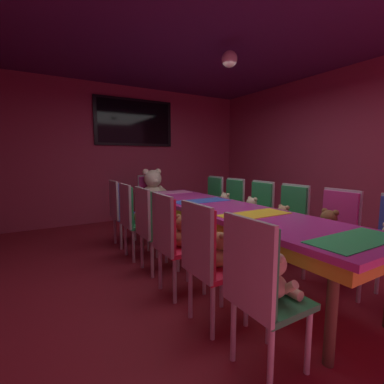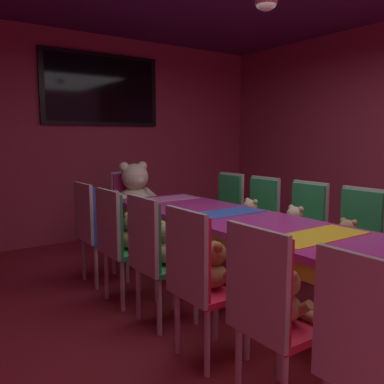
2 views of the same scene
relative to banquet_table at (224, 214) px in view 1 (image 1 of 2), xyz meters
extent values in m
plane|color=maroon|center=(0.00, 0.00, -0.66)|extent=(7.90, 7.90, 0.00)
cube|color=#99334C|center=(0.00, 3.20, 0.74)|extent=(5.20, 0.12, 2.80)
cube|color=#99334C|center=(2.60, 0.00, 0.74)|extent=(0.12, 6.40, 2.80)
cube|color=#4C1E4C|center=(0.00, 0.00, 2.14)|extent=(5.20, 6.40, 0.04)
cube|color=#B22D8C|center=(0.00, 0.00, 0.06)|extent=(0.90, 3.59, 0.05)
cube|color=gold|center=(0.00, 0.00, -0.02)|extent=(0.88, 3.51, 0.10)
cylinder|color=#4C3826|center=(0.38, 1.61, -0.31)|extent=(0.07, 0.07, 0.69)
cylinder|color=#4C3826|center=(-0.38, 1.61, -0.31)|extent=(0.07, 0.07, 0.69)
cylinder|color=#4C3826|center=(-0.38, -1.61, -0.31)|extent=(0.07, 0.07, 0.69)
cube|color=green|center=(0.00, -1.52, 0.09)|extent=(0.77, 0.32, 0.01)
cube|color=yellow|center=(0.00, -0.51, 0.09)|extent=(0.77, 0.32, 0.01)
cube|color=blue|center=(0.00, 0.51, 0.09)|extent=(0.77, 0.32, 0.01)
cube|color=pink|center=(0.00, 1.52, 0.09)|extent=(0.77, 0.32, 0.01)
cube|color=#268C4C|center=(-0.72, -1.43, -0.22)|extent=(0.40, 0.40, 0.04)
cube|color=#268C4C|center=(-0.90, -1.43, 0.05)|extent=(0.05, 0.38, 0.50)
cube|color=#B2B2B7|center=(-0.92, -1.43, 0.05)|extent=(0.03, 0.41, 0.55)
cylinder|color=#B2B2B7|center=(-0.56, -1.27, -0.45)|extent=(0.04, 0.04, 0.42)
cylinder|color=#B2B2B7|center=(-0.56, -1.59, -0.45)|extent=(0.04, 0.04, 0.42)
cylinder|color=#B2B2B7|center=(-0.88, -1.27, -0.45)|extent=(0.04, 0.04, 0.42)
cylinder|color=#B2B2B7|center=(-0.88, -1.59, -0.45)|extent=(0.04, 0.04, 0.42)
ellipsoid|color=beige|center=(-0.72, -1.43, -0.12)|extent=(0.19, 0.19, 0.15)
sphere|color=beige|center=(-0.71, -1.43, 0.02)|extent=(0.15, 0.15, 0.15)
sphere|color=#FDDCAD|center=(-0.66, -1.43, 0.01)|extent=(0.06, 0.06, 0.06)
sphere|color=beige|center=(-0.72, -1.37, 0.07)|extent=(0.06, 0.06, 0.06)
sphere|color=beige|center=(-0.72, -1.49, 0.07)|extent=(0.06, 0.06, 0.06)
cylinder|color=beige|center=(-0.68, -1.34, -0.10)|extent=(0.05, 0.13, 0.12)
cylinder|color=beige|center=(-0.68, -1.52, -0.10)|extent=(0.05, 0.13, 0.12)
cylinder|color=beige|center=(-0.60, -1.38, -0.17)|extent=(0.06, 0.14, 0.06)
cylinder|color=beige|center=(-0.60, -1.48, -0.17)|extent=(0.06, 0.14, 0.06)
cube|color=red|center=(-0.72, -0.87, -0.22)|extent=(0.40, 0.40, 0.04)
cube|color=red|center=(-0.90, -0.87, 0.05)|extent=(0.05, 0.38, 0.50)
cube|color=#B2B2B7|center=(-0.92, -0.87, 0.05)|extent=(0.03, 0.41, 0.55)
cylinder|color=#B2B2B7|center=(-0.56, -0.71, -0.45)|extent=(0.04, 0.04, 0.42)
cylinder|color=#B2B2B7|center=(-0.56, -1.03, -0.45)|extent=(0.04, 0.04, 0.42)
cylinder|color=#B2B2B7|center=(-0.88, -0.71, -0.45)|extent=(0.04, 0.04, 0.42)
cylinder|color=#B2B2B7|center=(-0.88, -1.03, -0.45)|extent=(0.04, 0.04, 0.42)
ellipsoid|color=#9E7247|center=(-0.72, -0.87, -0.12)|extent=(0.18, 0.18, 0.14)
sphere|color=#9E7247|center=(-0.70, -0.87, 0.01)|extent=(0.14, 0.14, 0.14)
sphere|color=tan|center=(-0.65, -0.87, 0.00)|extent=(0.05, 0.05, 0.05)
sphere|color=#9E7247|center=(-0.72, -0.82, 0.06)|extent=(0.05, 0.05, 0.05)
sphere|color=#9E7247|center=(-0.72, -0.93, 0.06)|extent=(0.05, 0.05, 0.05)
cylinder|color=#9E7247|center=(-0.68, -0.78, -0.10)|extent=(0.05, 0.13, 0.12)
cylinder|color=#9E7247|center=(-0.68, -0.96, -0.10)|extent=(0.05, 0.13, 0.12)
cylinder|color=#9E7247|center=(-0.60, -0.82, -0.17)|extent=(0.06, 0.13, 0.06)
cylinder|color=#9E7247|center=(-0.60, -0.92, -0.17)|extent=(0.06, 0.13, 0.06)
cube|color=red|center=(-0.73, -0.28, -0.22)|extent=(0.40, 0.40, 0.04)
cube|color=red|center=(-0.91, -0.28, 0.05)|extent=(0.05, 0.38, 0.50)
cube|color=#B2B2B7|center=(-0.93, -0.28, 0.05)|extent=(0.03, 0.41, 0.55)
cylinder|color=#B2B2B7|center=(-0.57, -0.12, -0.45)|extent=(0.04, 0.04, 0.42)
cylinder|color=#B2B2B7|center=(-0.57, -0.44, -0.45)|extent=(0.04, 0.04, 0.42)
cylinder|color=#B2B2B7|center=(-0.89, -0.12, -0.45)|extent=(0.04, 0.04, 0.42)
cylinder|color=#B2B2B7|center=(-0.89, -0.44, -0.45)|extent=(0.04, 0.04, 0.42)
ellipsoid|color=olive|center=(-0.73, -0.28, -0.11)|extent=(0.19, 0.19, 0.15)
sphere|color=olive|center=(-0.71, -0.28, 0.03)|extent=(0.15, 0.15, 0.15)
sphere|color=#AE7747|center=(-0.66, -0.28, 0.01)|extent=(0.06, 0.06, 0.06)
sphere|color=olive|center=(-0.73, -0.22, 0.08)|extent=(0.06, 0.06, 0.06)
sphere|color=olive|center=(-0.73, -0.34, 0.08)|extent=(0.06, 0.06, 0.06)
cylinder|color=olive|center=(-0.69, -0.18, -0.10)|extent=(0.05, 0.14, 0.13)
cylinder|color=olive|center=(-0.69, -0.38, -0.10)|extent=(0.05, 0.14, 0.13)
cylinder|color=olive|center=(-0.60, -0.23, -0.16)|extent=(0.07, 0.14, 0.07)
cylinder|color=olive|center=(-0.60, -0.33, -0.16)|extent=(0.07, 0.14, 0.07)
cube|color=#268C4C|center=(-0.70, 0.32, -0.22)|extent=(0.40, 0.40, 0.04)
cube|color=#268C4C|center=(-0.88, 0.32, 0.05)|extent=(0.05, 0.38, 0.50)
cube|color=#B2B2B7|center=(-0.90, 0.32, 0.05)|extent=(0.03, 0.41, 0.55)
cylinder|color=#B2B2B7|center=(-0.54, 0.48, -0.45)|extent=(0.04, 0.04, 0.42)
cylinder|color=#B2B2B7|center=(-0.54, 0.16, -0.45)|extent=(0.04, 0.04, 0.42)
cylinder|color=#B2B2B7|center=(-0.86, 0.48, -0.45)|extent=(0.04, 0.04, 0.42)
cylinder|color=#B2B2B7|center=(-0.86, 0.16, -0.45)|extent=(0.04, 0.04, 0.42)
ellipsoid|color=tan|center=(-0.70, 0.32, -0.11)|extent=(0.20, 0.20, 0.16)
sphere|color=tan|center=(-0.68, 0.32, 0.03)|extent=(0.16, 0.16, 0.16)
sphere|color=tan|center=(-0.63, 0.32, 0.02)|extent=(0.06, 0.06, 0.06)
sphere|color=tan|center=(-0.70, 0.38, 0.09)|extent=(0.06, 0.06, 0.06)
sphere|color=tan|center=(-0.70, 0.26, 0.09)|extent=(0.06, 0.06, 0.06)
cylinder|color=tan|center=(-0.66, 0.42, -0.09)|extent=(0.06, 0.14, 0.13)
cylinder|color=tan|center=(-0.66, 0.22, -0.09)|extent=(0.06, 0.14, 0.13)
cylinder|color=tan|center=(-0.57, 0.37, -0.16)|extent=(0.07, 0.15, 0.07)
cylinder|color=tan|center=(-0.57, 0.26, -0.16)|extent=(0.07, 0.15, 0.07)
cube|color=#268C4C|center=(-0.73, 0.85, -0.22)|extent=(0.40, 0.40, 0.04)
cube|color=#268C4C|center=(-0.91, 0.85, 0.05)|extent=(0.05, 0.38, 0.50)
cube|color=#B2B2B7|center=(-0.93, 0.85, 0.05)|extent=(0.03, 0.41, 0.55)
cylinder|color=#B2B2B7|center=(-0.57, 1.01, -0.45)|extent=(0.04, 0.04, 0.42)
cylinder|color=#B2B2B7|center=(-0.57, 0.69, -0.45)|extent=(0.04, 0.04, 0.42)
cylinder|color=#B2B2B7|center=(-0.89, 1.01, -0.45)|extent=(0.04, 0.04, 0.42)
cylinder|color=#B2B2B7|center=(-0.89, 0.69, -0.45)|extent=(0.04, 0.04, 0.42)
ellipsoid|color=#9E7247|center=(-0.73, 0.85, -0.11)|extent=(0.19, 0.19, 0.15)
sphere|color=#9E7247|center=(-0.71, 0.85, 0.03)|extent=(0.15, 0.15, 0.15)
sphere|color=tan|center=(-0.66, 0.85, 0.01)|extent=(0.06, 0.06, 0.06)
sphere|color=#9E7247|center=(-0.73, 0.91, 0.08)|extent=(0.06, 0.06, 0.06)
sphere|color=#9E7247|center=(-0.73, 0.79, 0.08)|extent=(0.06, 0.06, 0.06)
cylinder|color=#9E7247|center=(-0.69, 0.94, -0.10)|extent=(0.05, 0.14, 0.13)
cylinder|color=#9E7247|center=(-0.69, 0.75, -0.10)|extent=(0.05, 0.14, 0.13)
cylinder|color=#9E7247|center=(-0.61, 0.90, -0.16)|extent=(0.07, 0.14, 0.07)
cylinder|color=#9E7247|center=(-0.61, 0.80, -0.16)|extent=(0.07, 0.14, 0.07)
cube|color=#2D47B2|center=(-0.72, 1.42, -0.22)|extent=(0.40, 0.40, 0.04)
cube|color=#2D47B2|center=(-0.90, 1.42, 0.05)|extent=(0.05, 0.38, 0.50)
cube|color=#B2B2B7|center=(-0.92, 1.42, 0.05)|extent=(0.03, 0.41, 0.55)
cylinder|color=#B2B2B7|center=(-0.56, 1.58, -0.45)|extent=(0.04, 0.04, 0.42)
cylinder|color=#B2B2B7|center=(-0.56, 1.26, -0.45)|extent=(0.04, 0.04, 0.42)
cylinder|color=#B2B2B7|center=(-0.88, 1.58, -0.45)|extent=(0.04, 0.04, 0.42)
cylinder|color=#B2B2B7|center=(-0.88, 1.26, -0.45)|extent=(0.04, 0.04, 0.42)
cylinder|color=#B2B2B7|center=(0.89, -1.29, -0.45)|extent=(0.04, 0.04, 0.42)
cylinder|color=#B2B2B7|center=(0.57, -1.29, -0.45)|extent=(0.04, 0.04, 0.42)
cylinder|color=beige|center=(0.69, -1.36, -0.10)|extent=(0.05, 0.13, 0.12)
cylinder|color=beige|center=(0.61, -1.40, -0.17)|extent=(0.06, 0.14, 0.06)
cube|color=#CC338C|center=(0.71, -0.88, -0.22)|extent=(0.40, 0.40, 0.04)
cube|color=#CC338C|center=(0.89, -0.88, 0.05)|extent=(0.05, 0.38, 0.50)
cube|color=#B2B2B7|center=(0.91, -0.88, 0.05)|extent=(0.03, 0.41, 0.55)
cylinder|color=#B2B2B7|center=(0.87, -0.72, -0.45)|extent=(0.04, 0.04, 0.42)
cylinder|color=#B2B2B7|center=(0.87, -1.04, -0.45)|extent=(0.04, 0.04, 0.42)
cylinder|color=#B2B2B7|center=(0.55, -0.72, -0.45)|extent=(0.04, 0.04, 0.42)
cylinder|color=#B2B2B7|center=(0.55, -1.04, -0.45)|extent=(0.04, 0.04, 0.42)
ellipsoid|color=brown|center=(0.71, -0.88, -0.11)|extent=(0.20, 0.20, 0.16)
sphere|color=brown|center=(0.69, -0.88, 0.04)|extent=(0.16, 0.16, 0.16)
sphere|color=#99663C|center=(0.63, -0.88, 0.03)|extent=(0.06, 0.06, 0.06)
sphere|color=brown|center=(0.71, -0.94, 0.10)|extent=(0.06, 0.06, 0.06)
sphere|color=brown|center=(0.71, -0.82, 0.10)|extent=(0.06, 0.06, 0.06)
cylinder|color=brown|center=(0.67, -0.98, -0.09)|extent=(0.06, 0.14, 0.14)
cylinder|color=brown|center=(0.67, -0.78, -0.09)|extent=(0.06, 0.14, 0.14)
cylinder|color=brown|center=(0.58, -0.93, -0.16)|extent=(0.07, 0.15, 0.07)
cylinder|color=brown|center=(0.58, -0.82, -0.16)|extent=(0.07, 0.15, 0.07)
cube|color=#268C4C|center=(0.71, -0.27, -0.22)|extent=(0.40, 0.40, 0.04)
cube|color=#268C4C|center=(0.89, -0.27, 0.05)|extent=(0.05, 0.38, 0.50)
cube|color=#B2B2B7|center=(0.91, -0.27, 0.05)|extent=(0.03, 0.41, 0.55)
cylinder|color=#B2B2B7|center=(0.87, -0.11, -0.45)|extent=(0.04, 0.04, 0.42)
cylinder|color=#B2B2B7|center=(0.87, -0.43, -0.45)|extent=(0.04, 0.04, 0.42)
cylinder|color=#B2B2B7|center=(0.55, -0.11, -0.45)|extent=(0.04, 0.04, 0.42)
cylinder|color=#B2B2B7|center=(0.55, -0.43, -0.45)|extent=(0.04, 0.04, 0.42)
ellipsoid|color=tan|center=(0.71, -0.27, -0.12)|extent=(0.17, 0.17, 0.14)
sphere|color=tan|center=(0.69, -0.27, 0.01)|extent=(0.14, 0.14, 0.14)
sphere|color=tan|center=(0.65, -0.27, 0.00)|extent=(0.05, 0.05, 0.05)
sphere|color=tan|center=(0.71, -0.33, 0.06)|extent=(0.05, 0.05, 0.05)
sphere|color=tan|center=(0.71, -0.22, 0.06)|extent=(0.05, 0.05, 0.05)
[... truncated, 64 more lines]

